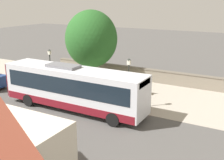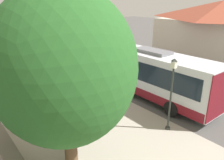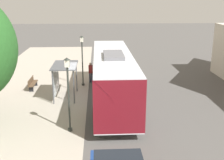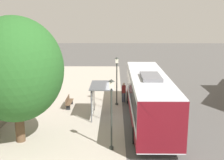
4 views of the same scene
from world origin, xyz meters
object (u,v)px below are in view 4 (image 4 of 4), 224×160
object	(u,v)px
street_lamp_near	(111,109)
bus	(149,96)
bus_shelter	(100,90)
bench	(69,102)
pedestrian	(124,91)
street_lamp_far	(117,77)
shade_tree	(15,70)

from	to	relation	value
street_lamp_near	bus	bearing A→B (deg)	60.22
bus_shelter	bench	xyz separation A→B (m)	(-2.71, 2.11, -1.54)
pedestrian	street_lamp_near	bearing A→B (deg)	-96.01
pedestrian	street_lamp_far	bearing A→B (deg)	-124.95
pedestrian	bench	size ratio (longest dim) A/B	0.93
pedestrian	bench	world-z (taller)	pedestrian
bus_shelter	bench	size ratio (longest dim) A/B	1.61
bench	street_lamp_far	bearing A→B (deg)	9.46
pedestrian	street_lamp_far	xyz separation A→B (m)	(-0.62, -0.89, 1.43)
bus	shade_tree	xyz separation A→B (m)	(-8.06, -3.50, 2.56)
bus_shelter	pedestrian	bearing A→B (deg)	62.79
bus	street_lamp_far	xyz separation A→B (m)	(-2.23, 3.71, 0.60)
street_lamp_far	bus_shelter	bearing A→B (deg)	-114.47
street_lamp_near	street_lamp_far	bearing A→B (deg)	87.64
street_lamp_near	shade_tree	bearing A→B (deg)	169.74
bus	street_lamp_far	size ratio (longest dim) A/B	2.91
bench	shade_tree	distance (m)	7.86
bus_shelter	pedestrian	size ratio (longest dim) A/B	1.72
pedestrian	shade_tree	xyz separation A→B (m)	(-6.44, -8.10, 3.39)
bus_shelter	bench	distance (m)	3.76
shade_tree	bench	bearing A→B (deg)	74.17
bus	bench	xyz separation A→B (m)	(-6.20, 3.05, -1.37)
bus_shelter	street_lamp_near	distance (m)	5.53
bus_shelter	street_lamp_far	bearing A→B (deg)	65.53
shade_tree	street_lamp_far	bearing A→B (deg)	51.09
bus	street_lamp_near	bearing A→B (deg)	-119.78
street_lamp_near	pedestrian	bearing A→B (deg)	83.99
pedestrian	bench	bearing A→B (deg)	-161.36
bus_shelter	street_lamp_near	world-z (taller)	street_lamp_near
street_lamp_far	shade_tree	bearing A→B (deg)	-128.91
pedestrian	bench	distance (m)	4.87
bus_shelter	shade_tree	world-z (taller)	shade_tree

